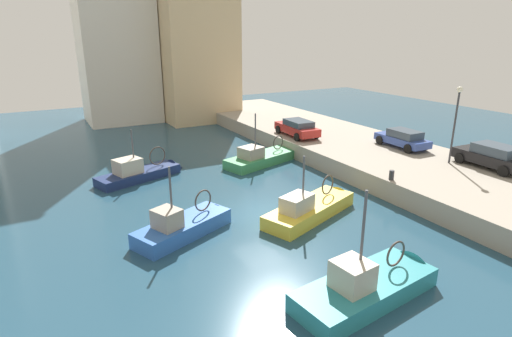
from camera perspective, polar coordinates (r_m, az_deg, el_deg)
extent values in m
plane|color=navy|center=(22.18, 0.62, -6.01)|extent=(80.00, 80.00, 0.00)
cube|color=#9E9384|center=(29.02, 20.85, -0.08)|extent=(9.00, 56.00, 1.20)
cube|color=navy|center=(28.10, -15.81, -1.43)|extent=(5.70, 3.31, 1.18)
cone|color=navy|center=(29.69, -10.79, -0.01)|extent=(1.33, 1.71, 1.51)
cube|color=#896B4C|center=(27.93, -15.90, -0.41)|extent=(5.45, 3.11, 0.08)
cube|color=#B7AD99|center=(27.44, -17.26, 0.29)|extent=(1.87, 1.67, 0.97)
cylinder|color=#4C4C51|center=(27.41, -16.59, 2.28)|extent=(0.10, 0.10, 2.83)
torus|color=#3F3833|center=(28.48, -13.43, 1.72)|extent=(1.23, 0.47, 1.27)
sphere|color=white|center=(28.07, -19.65, -1.45)|extent=(0.32, 0.32, 0.32)
cube|color=gold|center=(21.84, 7.39, -6.57)|extent=(6.11, 3.72, 1.43)
cone|color=gold|center=(24.43, 11.71, -4.07)|extent=(1.41, 1.85, 1.65)
cube|color=#B2A893|center=(21.58, 7.46, -5.02)|extent=(5.84, 3.50, 0.08)
cube|color=#B7AD99|center=(20.51, 5.66, -4.83)|extent=(1.89, 1.55, 0.84)
cylinder|color=#4C4C51|center=(20.54, 6.54, -2.02)|extent=(0.10, 0.10, 2.79)
torus|color=#3F3833|center=(22.63, 9.85, -2.21)|extent=(1.07, 0.46, 1.11)
sphere|color=white|center=(21.00, 2.42, -6.83)|extent=(0.32, 0.32, 0.32)
cube|color=teal|center=(16.07, 14.70, -16.89)|extent=(5.85, 2.71, 1.45)
cone|color=teal|center=(18.30, 21.36, -12.95)|extent=(1.11, 1.97, 1.88)
cube|color=#9E7A51|center=(15.71, 14.89, -14.93)|extent=(5.60, 2.52, 0.08)
cube|color=#B7AD99|center=(14.92, 13.13, -14.19)|extent=(1.32, 1.34, 1.03)
cylinder|color=#4C4C51|center=(14.55, 14.44, -9.54)|extent=(0.10, 0.10, 3.59)
torus|color=#3F3833|center=(16.50, 18.71, -11.07)|extent=(1.04, 0.20, 1.03)
sphere|color=white|center=(15.54, 7.16, -16.72)|extent=(0.32, 0.32, 0.32)
cube|color=#388951|center=(30.37, 0.89, 0.73)|extent=(6.34, 3.60, 1.36)
cone|color=#388951|center=(32.77, 4.99, 1.97)|extent=(1.36, 1.97, 1.78)
cube|color=#896B4C|center=(30.19, 0.90, 1.84)|extent=(6.06, 3.38, 0.08)
cube|color=gray|center=(29.27, -0.70, 2.22)|extent=(1.79, 1.72, 0.81)
cylinder|color=#4C4C51|center=(29.28, -0.09, 4.55)|extent=(0.10, 0.10, 3.18)
torus|color=#3F3833|center=(31.21, 3.07, 3.60)|extent=(1.06, 0.38, 1.08)
sphere|color=white|center=(29.86, -3.02, 0.82)|extent=(0.32, 0.32, 0.32)
cube|color=#2D60B7|center=(20.09, -9.94, -9.01)|extent=(5.12, 3.46, 1.48)
cone|color=#2D60B7|center=(21.81, -4.51, -6.50)|extent=(1.43, 1.77, 1.54)
cube|color=#896B4C|center=(19.79, -10.05, -7.28)|extent=(4.89, 3.25, 0.08)
cube|color=gray|center=(19.07, -12.16, -6.81)|extent=(1.39, 1.47, 0.91)
cylinder|color=#4C4C51|center=(18.87, -11.63, -3.91)|extent=(0.10, 0.10, 2.88)
torus|color=#3F3833|center=(20.36, -7.31, -4.38)|extent=(1.04, 0.50, 1.09)
sphere|color=white|center=(19.85, -14.96, -9.00)|extent=(0.32, 0.32, 0.32)
cube|color=red|center=(33.52, 5.65, 5.44)|extent=(1.91, 4.39, 0.60)
cube|color=#384756|center=(33.23, 5.88, 6.25)|extent=(1.63, 2.48, 0.46)
cylinder|color=black|center=(34.37, 3.10, 5.39)|extent=(0.25, 0.65, 0.64)
cylinder|color=black|center=(35.24, 5.58, 5.65)|extent=(0.25, 0.65, 0.64)
cylinder|color=black|center=(31.91, 5.70, 4.33)|extent=(0.25, 0.65, 0.64)
cylinder|color=black|center=(32.85, 8.29, 4.63)|extent=(0.25, 0.65, 0.64)
cube|color=#334C9E|center=(31.77, 19.47, 3.70)|extent=(1.73, 4.11, 0.51)
cube|color=#384756|center=(31.52, 19.83, 4.52)|extent=(1.48, 2.32, 0.53)
cylinder|color=black|center=(32.20, 16.68, 3.78)|extent=(0.24, 0.65, 0.64)
cylinder|color=black|center=(33.31, 18.70, 4.04)|extent=(0.24, 0.65, 0.64)
cylinder|color=black|center=(30.34, 20.23, 2.57)|extent=(0.24, 0.65, 0.64)
cylinder|color=black|center=(31.51, 22.24, 2.88)|extent=(0.24, 0.65, 0.64)
cube|color=black|center=(29.20, 29.68, 1.23)|extent=(2.03, 4.40, 0.62)
cube|color=#384756|center=(28.94, 30.21, 2.25)|extent=(1.72, 2.49, 0.57)
cylinder|color=black|center=(29.35, 26.27, 1.30)|extent=(0.25, 0.65, 0.64)
cylinder|color=black|center=(30.79, 28.39, 1.70)|extent=(0.25, 0.65, 0.64)
cylinder|color=black|center=(27.76, 30.96, -0.32)|extent=(0.25, 0.65, 0.64)
cylinder|color=#2D2D33|center=(24.51, 18.18, -0.87)|extent=(0.28, 0.28, 0.55)
cylinder|color=#38383D|center=(28.63, 25.63, 5.01)|extent=(0.12, 0.12, 4.50)
sphere|color=#F2EACC|center=(28.26, 26.29, 9.74)|extent=(0.36, 0.36, 0.36)
cube|color=#D1B284|center=(45.86, -8.19, 15.19)|extent=(7.50, 6.52, 13.77)
cube|color=silver|center=(47.03, -19.08, 19.50)|extent=(7.30, 6.43, 21.96)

